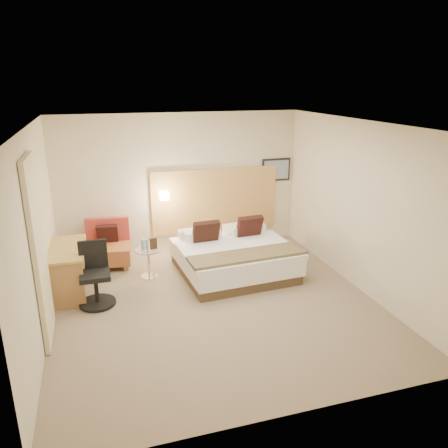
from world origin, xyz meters
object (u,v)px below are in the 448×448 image
object	(u,v)px
bed	(233,256)
desk_chair	(95,279)
desk	(69,257)
lounge_chair	(108,247)
side_table	(149,262)

from	to	relation	value
bed	desk_chair	distance (m)	2.41
bed	desk	bearing A→B (deg)	179.50
lounge_chair	desk	size ratio (longest dim) A/B	0.70
lounge_chair	desk	world-z (taller)	lounge_chair
side_table	desk_chair	size ratio (longest dim) A/B	0.58
bed	desk_chair	xyz separation A→B (m)	(-2.36, -0.51, 0.10)
desk	desk_chair	size ratio (longest dim) A/B	1.27
bed	side_table	size ratio (longest dim) A/B	3.60
lounge_chair	desk_chair	size ratio (longest dim) A/B	0.89
lounge_chair	desk	bearing A→B (deg)	-123.10
desk_chair	side_table	bearing A→B (deg)	39.55
bed	side_table	world-z (taller)	bed
lounge_chair	bed	bearing A→B (deg)	-24.95
bed	desk	xyz separation A→B (m)	(-2.73, 0.02, 0.29)
bed	desk_chair	world-z (taller)	desk_chair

